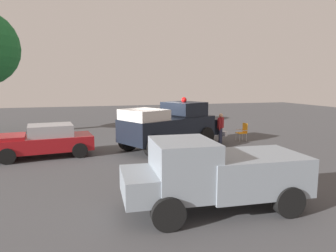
{
  "coord_description": "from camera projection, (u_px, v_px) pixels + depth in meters",
  "views": [
    {
      "loc": [
        -3.98,
        -15.16,
        3.34
      ],
      "look_at": [
        0.37,
        -0.39,
        1.16
      ],
      "focal_mm": 32.82,
      "sensor_mm": 36.0,
      "label": 1
    }
  ],
  "objects": [
    {
      "name": "lawn_chair_by_car",
      "position": [
        243.0,
        131.0,
        17.78
      ],
      "size": [
        0.51,
        0.52,
        1.02
      ],
      "color": "#B7BABF",
      "rests_on": "ground"
    },
    {
      "name": "parked_pickup",
      "position": [
        215.0,
        173.0,
        8.06
      ],
      "size": [
        4.89,
        2.25,
        1.9
      ],
      "color": "black",
      "rests_on": "ground"
    },
    {
      "name": "classic_hot_rod",
      "position": [
        43.0,
        141.0,
        13.87
      ],
      "size": [
        4.54,
        2.36,
        1.46
      ],
      "color": "black",
      "rests_on": "ground"
    },
    {
      "name": "ground_plane",
      "position": [
        159.0,
        147.0,
        15.98
      ],
      "size": [
        60.0,
        60.0,
        0.0
      ],
      "primitive_type": "plane",
      "color": "#424244"
    },
    {
      "name": "vintage_fire_truck",
      "position": [
        171.0,
        125.0,
        15.7
      ],
      "size": [
        6.3,
        4.6,
        2.59
      ],
      "color": "black",
      "rests_on": "ground"
    },
    {
      "name": "spectator_standing",
      "position": [
        221.0,
        126.0,
        16.88
      ],
      "size": [
        0.48,
        0.56,
        1.68
      ],
      "color": "#2D334C",
      "rests_on": "ground"
    }
  ]
}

